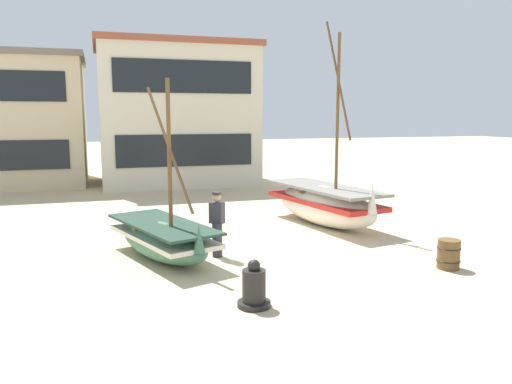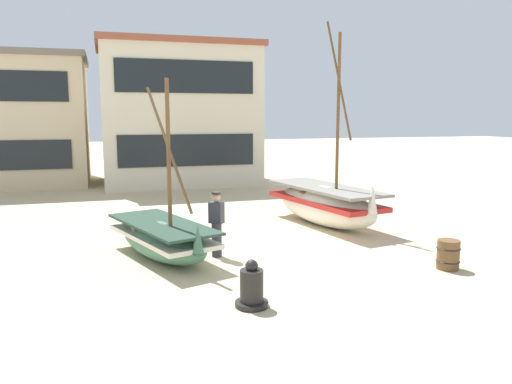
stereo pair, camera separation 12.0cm
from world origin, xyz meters
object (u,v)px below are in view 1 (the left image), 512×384
Objects in this scene: wooden_barrel at (449,254)px; harbor_building_main at (176,114)px; fishing_boat_near_left at (325,203)px; fisherman_by_hull at (217,225)px; fishing_boat_centre_large at (163,238)px; capstan_winch at (254,288)px.

harbor_building_main reaches higher than wooden_barrel.
wooden_barrel is at bearing -81.90° from fishing_boat_near_left.
fishing_boat_near_left is 5.36m from wooden_barrel.
fisherman_by_hull is at bearing -147.88° from fishing_boat_near_left.
fishing_boat_centre_large is at bearing -156.81° from fishing_boat_near_left.
harbor_building_main is (1.20, 14.85, 2.83)m from fisherman_by_hull.
fishing_boat_centre_large is 6.98m from wooden_barrel.
fisherman_by_hull is 1.83× the size of capstan_winch.
capstan_winch is 18.73m from harbor_building_main.
harbor_building_main is at bearing 85.37° from fisherman_by_hull.
fishing_boat_centre_large is 15.12m from harbor_building_main.
fishing_boat_centre_large is 1.40m from fisherman_by_hull.
fishing_boat_near_left is 9.33× the size of wooden_barrel.
fishing_boat_centre_large reaches higher than fisherman_by_hull.
harbor_building_main is at bearing 85.94° from capstan_winch.
fishing_boat_near_left reaches higher than fishing_boat_centre_large.
fisherman_by_hull is at bearing -94.63° from harbor_building_main.
fishing_boat_centre_large reaches higher than wooden_barrel.
harbor_building_main is (-3.80, 17.47, 3.31)m from wooden_barrel.
fishing_boat_near_left is 1.46× the size of fishing_boat_centre_large.
capstan_winch is at bearing -94.06° from harbor_building_main.
fishing_boat_near_left reaches higher than wooden_barrel.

